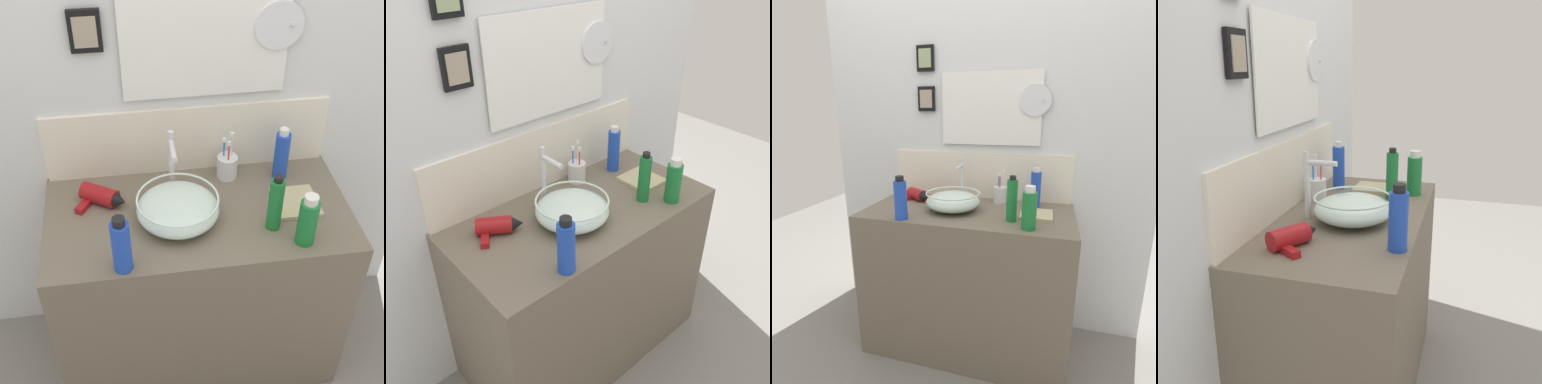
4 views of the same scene
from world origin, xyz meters
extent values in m
plane|color=gray|center=(0.00, 0.00, 0.00)|extent=(6.00, 6.00, 0.00)
cube|color=#6B6051|center=(0.00, 0.00, 0.41)|extent=(1.12, 0.56, 0.83)
cube|color=silver|center=(0.00, 0.31, 1.18)|extent=(2.01, 0.06, 2.35)
cube|color=silver|center=(0.00, 0.27, 0.97)|extent=(1.10, 0.02, 0.28)
cube|color=white|center=(0.06, 0.27, 1.37)|extent=(0.53, 0.01, 0.36)
cube|color=white|center=(0.06, 0.27, 1.37)|extent=(0.59, 0.01, 0.42)
cylinder|color=silver|center=(0.32, 0.26, 1.42)|extent=(0.17, 0.01, 0.17)
cylinder|color=silver|center=(0.36, 0.27, 1.42)|extent=(0.01, 0.06, 0.01)
cube|color=black|center=(-0.34, 0.27, 1.66)|extent=(0.11, 0.02, 0.15)
cube|color=gray|center=(-0.34, 0.26, 1.66)|extent=(0.08, 0.01, 0.10)
cube|color=black|center=(-0.34, 0.27, 1.43)|extent=(0.11, 0.02, 0.15)
cube|color=gray|center=(-0.34, 0.26, 1.43)|extent=(0.08, 0.01, 0.10)
ellipsoid|color=silver|center=(-0.08, -0.03, 0.88)|extent=(0.29, 0.29, 0.10)
torus|color=silver|center=(-0.08, -0.03, 0.93)|extent=(0.29, 0.29, 0.01)
torus|color=#B2B7BC|center=(-0.08, -0.03, 0.83)|extent=(0.11, 0.11, 0.01)
cylinder|color=silver|center=(-0.08, 0.15, 0.94)|extent=(0.02, 0.02, 0.23)
cylinder|color=silver|center=(-0.08, 0.09, 1.05)|extent=(0.02, 0.12, 0.02)
cylinder|color=silver|center=(-0.08, 0.15, 1.08)|extent=(0.02, 0.02, 0.03)
cylinder|color=maroon|center=(-0.35, 0.11, 0.86)|extent=(0.15, 0.13, 0.07)
cone|color=black|center=(-0.28, 0.06, 0.86)|extent=(0.07, 0.07, 0.06)
cube|color=maroon|center=(-0.41, 0.09, 0.84)|extent=(0.07, 0.09, 0.02)
cylinder|color=silver|center=(0.14, 0.20, 0.88)|extent=(0.08, 0.08, 0.09)
cylinder|color=white|center=(0.16, 0.21, 0.92)|extent=(0.01, 0.01, 0.18)
cube|color=white|center=(0.16, 0.21, 1.02)|extent=(0.01, 0.01, 0.02)
cylinder|color=blue|center=(0.13, 0.21, 0.91)|extent=(0.01, 0.01, 0.15)
cube|color=white|center=(0.13, 0.21, 1.00)|extent=(0.01, 0.01, 0.02)
cylinder|color=#D83F4C|center=(0.14, 0.18, 0.91)|extent=(0.01, 0.01, 0.16)
cube|color=white|center=(0.14, 0.18, 1.00)|extent=(0.01, 0.01, 0.02)
cylinder|color=blue|center=(0.35, 0.16, 0.93)|extent=(0.06, 0.06, 0.20)
cylinder|color=silver|center=(0.35, 0.16, 1.04)|extent=(0.03, 0.03, 0.03)
cylinder|color=#197233|center=(0.25, -0.11, 0.93)|extent=(0.05, 0.05, 0.21)
cylinder|color=black|center=(0.25, -0.11, 1.05)|extent=(0.03, 0.03, 0.02)
cylinder|color=#197233|center=(0.34, -0.20, 0.92)|extent=(0.07, 0.07, 0.17)
cylinder|color=silver|center=(0.34, -0.20, 1.02)|extent=(0.05, 0.05, 0.03)
cylinder|color=blue|center=(-0.28, -0.23, 0.93)|extent=(0.06, 0.06, 0.19)
cylinder|color=black|center=(-0.28, -0.23, 1.04)|extent=(0.04, 0.04, 0.03)
cube|color=tan|center=(0.37, -0.01, 0.84)|extent=(0.16, 0.17, 0.02)
camera|label=1|loc=(-0.23, -1.43, 2.14)|focal=50.00mm
camera|label=2|loc=(-0.99, -1.08, 1.84)|focal=40.00mm
camera|label=3|loc=(0.41, -1.51, 1.34)|focal=28.00mm
camera|label=4|loc=(-1.54, -0.43, 1.40)|focal=40.00mm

